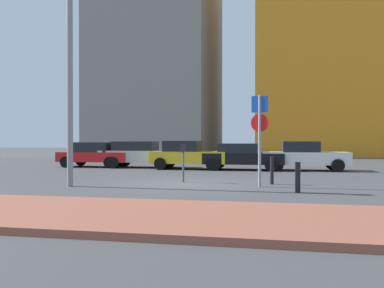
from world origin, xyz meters
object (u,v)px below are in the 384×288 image
object	(u,v)px
parked_car_silver	(139,154)
street_lamp	(70,66)
parked_car_black	(242,156)
traffic_bollard_near	(272,170)
traffic_bollard_mid	(298,177)
parked_car_red	(96,154)
parked_car_yellow	(188,155)
parking_meter	(183,158)
parking_sign_post	(260,129)
parked_car_white	(304,156)

from	to	relation	value
parked_car_silver	street_lamp	bearing A→B (deg)	-85.22
parked_car_black	traffic_bollard_near	distance (m)	7.02
parked_car_silver	parked_car_black	xyz separation A→B (m)	(5.93, -0.76, -0.06)
traffic_bollard_near	traffic_bollard_mid	distance (m)	2.29
parked_car_red	traffic_bollard_mid	distance (m)	14.49
parked_car_yellow	street_lamp	xyz separation A→B (m)	(-2.21, -8.87, 3.29)
parking_meter	street_lamp	xyz separation A→B (m)	(-3.46, -2.09, 3.15)
parking_meter	traffic_bollard_mid	distance (m)	4.62
traffic_bollard_near	parked_car_red	bearing A→B (deg)	143.62
parked_car_yellow	traffic_bollard_mid	xyz separation A→B (m)	(5.27, -9.01, -0.32)
parking_sign_post	parked_car_black	bearing A→B (deg)	98.62
parked_car_yellow	parking_meter	size ratio (longest dim) A/B	2.89
parked_car_white	parking_meter	distance (m)	8.45
parked_car_black	traffic_bollard_near	world-z (taller)	parked_car_black
parked_car_silver	street_lamp	xyz separation A→B (m)	(0.80, -9.62, 3.28)
parked_car_red	parked_car_black	size ratio (longest dim) A/B	1.02
traffic_bollard_mid	parked_car_yellow	bearing A→B (deg)	120.34
parked_car_red	parking_meter	size ratio (longest dim) A/B	3.00
parked_car_black	traffic_bollard_near	xyz separation A→B (m)	(1.57, -6.84, -0.24)
parked_car_white	traffic_bollard_mid	size ratio (longest dim) A/B	4.77
traffic_bollard_mid	street_lamp	bearing A→B (deg)	178.94
parked_car_yellow	parked_car_white	world-z (taller)	parked_car_yellow
parked_car_black	parked_car_white	distance (m)	3.15
street_lamp	parked_car_silver	bearing A→B (deg)	94.78
parked_car_red	parked_car_white	distance (m)	11.66
parked_car_black	traffic_bollard_mid	size ratio (longest dim) A/B	4.56
parked_car_silver	parking_sign_post	size ratio (longest dim) A/B	1.48
parked_car_red	traffic_bollard_near	world-z (taller)	parked_car_red
parked_car_red	parked_car_white	world-z (taller)	parked_car_white
parking_meter	parked_car_silver	bearing A→B (deg)	119.55
street_lamp	parked_car_yellow	bearing A→B (deg)	76.04
parked_car_silver	parked_car_white	xyz separation A→B (m)	(9.08, -0.58, -0.03)
parked_car_red	street_lamp	bearing A→B (deg)	-70.30
parked_car_yellow	parking_meter	xyz separation A→B (m)	(1.26, -6.78, 0.14)
parked_car_black	parked_car_white	xyz separation A→B (m)	(3.14, 0.18, 0.03)
parked_car_yellow	parking_sign_post	size ratio (longest dim) A/B	1.33
parked_car_white	street_lamp	distance (m)	12.69
parked_car_silver	street_lamp	distance (m)	10.20
parked_car_black	traffic_bollard_mid	xyz separation A→B (m)	(2.35, -8.99, -0.27)
parked_car_black	parking_meter	size ratio (longest dim) A/B	2.94
parking_sign_post	parking_meter	bearing A→B (deg)	160.67
parked_car_black	parking_sign_post	size ratio (longest dim) A/B	1.35
parked_car_yellow	street_lamp	distance (m)	9.72
parked_car_yellow	traffic_bollard_near	world-z (taller)	parked_car_yellow
parked_car_red	parking_sign_post	xyz separation A→B (m)	(9.69, -8.35, 1.20)
parked_car_silver	parking_meter	xyz separation A→B (m)	(4.27, -7.53, 0.13)
parked_car_white	parking_meter	world-z (taller)	parked_car_white
parked_car_yellow	street_lamp	bearing A→B (deg)	-103.96
parked_car_white	parking_sign_post	distance (m)	8.27
parked_car_silver	parked_car_white	bearing A→B (deg)	-3.67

